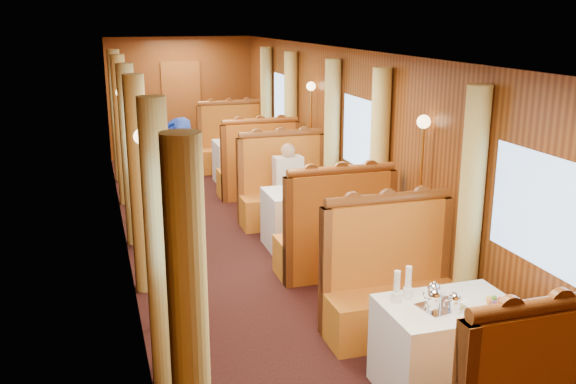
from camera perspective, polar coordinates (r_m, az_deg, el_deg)
name	(u,v)px	position (r m, az deg, el deg)	size (l,w,h in m)	color
floor	(251,252)	(8.24, -3.33, -5.32)	(3.00, 12.00, 0.01)	black
ceiling	(247,52)	(7.72, -3.63, 12.30)	(3.00, 12.00, 0.01)	silver
wall_far	(181,98)	(13.72, -9.46, 8.25)	(3.00, 2.50, 0.01)	brown
wall_left	(124,164)	(7.69, -14.41, 2.41)	(12.00, 2.50, 0.01)	brown
wall_right	(362,149)	(8.36, 6.59, 3.82)	(12.00, 2.50, 0.01)	brown
doorway_far	(182,110)	(13.72, -9.40, 7.20)	(0.80, 0.04, 2.00)	brown
table_near	(447,348)	(5.38, 13.97, -13.29)	(1.05, 0.72, 0.75)	white
banquette_near_aft	(391,291)	(6.15, 9.15, -8.71)	(1.30, 0.55, 1.34)	#AF4213
table_mid	(306,219)	(8.32, 1.65, -2.38)	(1.05, 0.72, 0.75)	white
banquette_mid_fwd	(335,240)	(7.40, 4.17, -4.31)	(1.30, 0.55, 1.34)	#AF4213
banquette_mid_aft	(284,195)	(9.23, -0.35, -0.25)	(1.30, 0.55, 1.34)	#AF4213
table_far	(244,162)	(11.57, -3.89, 2.71)	(1.05, 0.72, 0.75)	white
banquette_far_fwd	(259,172)	(10.60, -2.64, 1.81)	(1.30, 0.55, 1.34)	#AF4213
banquette_far_aft	(232,148)	(12.53, -4.96, 3.90)	(1.30, 0.55, 1.34)	#AF4213
tea_tray	(442,307)	(5.14, 13.49, -9.91)	(0.34, 0.26, 0.01)	silver
teapot_left	(434,303)	(5.03, 12.86, -9.59)	(0.18, 0.13, 0.15)	silver
teapot_right	(454,305)	(5.06, 14.55, -9.70)	(0.16, 0.12, 0.13)	silver
teapot_back	(433,296)	(5.17, 12.78, -8.97)	(0.17, 0.12, 0.13)	silver
fruit_plate	(495,302)	(5.29, 17.88, -9.33)	(0.20, 0.20, 0.05)	white
cup_inboard	(397,290)	(5.11, 9.63, -8.59)	(0.08, 0.08, 0.26)	white
cup_outboard	(408,285)	(5.22, 10.63, -8.15)	(0.08, 0.08, 0.26)	white
rose_vase_mid	(307,178)	(8.15, 1.73, 1.30)	(0.06, 0.06, 0.36)	silver
rose_vase_far	(244,131)	(11.50, -3.91, 5.43)	(0.06, 0.06, 0.36)	silver
window_left_near	(154,250)	(4.27, -11.85, -5.03)	(1.20, 0.90, 0.01)	#82ADE2
curtain_left_near_a	(190,342)	(3.68, -8.73, -13.01)	(0.22, 0.22, 2.35)	#DACB70
curtain_left_near_b	(159,247)	(5.10, -11.36, -4.86)	(0.22, 0.22, 2.35)	#DACB70
window_right_near	(540,210)	(5.38, 21.46, -1.52)	(1.20, 0.90, 0.01)	#82ADE2
curtain_right_near_b	(470,216)	(6.00, 15.86, -2.08)	(0.22, 0.22, 2.35)	#DACB70
window_left_mid	(124,147)	(7.65, -14.40, 3.88)	(1.20, 0.90, 0.01)	#82ADE2
curtain_left_mid_a	(140,186)	(6.95, -13.04, 0.51)	(0.22, 0.22, 2.35)	#DACB70
curtain_left_mid_b	(130,156)	(8.47, -13.85, 3.11)	(0.22, 0.22, 2.35)	#DACB70
window_right_mid	(361,134)	(8.32, 6.54, 5.17)	(1.20, 0.90, 0.01)	#82ADE2
curtain_right_mid_a	(379,169)	(7.63, 8.07, 2.08)	(0.22, 0.22, 2.35)	#DACB70
curtain_right_mid_b	(332,144)	(9.04, 3.91, 4.28)	(0.22, 0.22, 2.35)	#DACB70
window_left_far	(112,107)	(11.10, -15.39, 7.29)	(1.20, 0.90, 0.01)	#82ADE2
curtain_left_far_a	(122,131)	(10.37, -14.53, 5.27)	(0.22, 0.22, 2.35)	#DACB70
curtain_left_far_b	(117,116)	(11.91, -14.93, 6.51)	(0.22, 0.22, 2.35)	#DACB70
window_right_far	(283,100)	(11.57, -0.41, 8.15)	(1.20, 0.90, 0.01)	#82ADE2
curtain_right_far_a	(291,123)	(10.84, 0.25, 6.19)	(0.22, 0.22, 2.35)	#DACB70
curtain_right_far_b	(267,110)	(12.32, -1.92, 7.30)	(0.22, 0.22, 2.35)	#DACB70
sconce_left_fore	(145,190)	(5.96, -12.63, 0.14)	(0.14, 0.14, 1.95)	#BF8C3F
sconce_right_fore	(421,169)	(6.75, 11.74, 1.98)	(0.14, 0.14, 1.95)	#BF8C3F
sconce_left_aft	(123,128)	(9.38, -14.43, 5.54)	(0.14, 0.14, 1.95)	#BF8C3F
sconce_right_aft	(311,119)	(9.90, 2.04, 6.52)	(0.14, 0.14, 1.95)	#BF8C3F
steward	(179,188)	(7.99, -9.64, 0.34)	(0.63, 0.42, 1.74)	navy
passenger	(289,177)	(8.94, 0.05, 1.35)	(0.40, 0.44, 0.76)	beige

